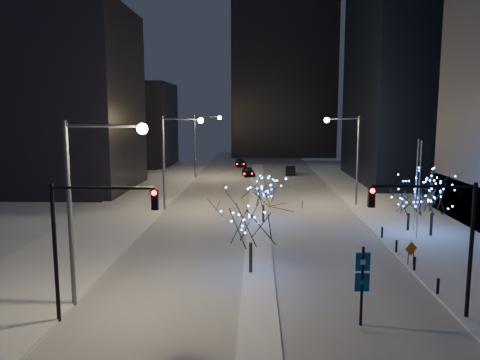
{
  "coord_description": "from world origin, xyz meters",
  "views": [
    {
      "loc": [
        -0.14,
        -21.81,
        10.38
      ],
      "look_at": [
        -1.48,
        15.3,
        5.0
      ],
      "focal_mm": 35.0,
      "sensor_mm": 36.0,
      "label": 1
    }
  ],
  "objects_px": {
    "street_lamp_w_near": "(88,187)",
    "holiday_tree_median_near": "(251,215)",
    "car_near": "(248,172)",
    "car_far": "(241,163)",
    "holiday_tree_plaza_near": "(433,194)",
    "wayfinding_sign": "(362,278)",
    "traffic_signal_west": "(85,229)",
    "street_lamp_w_far": "(201,137)",
    "traffic_signal_east": "(441,227)",
    "construction_sign": "(411,251)",
    "street_lamp_w_mid": "(173,150)",
    "car_mid": "(290,170)",
    "street_lamp_east": "(350,148)",
    "holiday_tree_median_far": "(263,191)",
    "holiday_tree_plaza_far": "(409,197)"
  },
  "relations": [
    {
      "from": "street_lamp_w_far",
      "to": "holiday_tree_median_far",
      "type": "bearing_deg",
      "value": -72.87
    },
    {
      "from": "traffic_signal_west",
      "to": "construction_sign",
      "type": "distance_m",
      "value": 21.13
    },
    {
      "from": "traffic_signal_east",
      "to": "holiday_tree_median_far",
      "type": "bearing_deg",
      "value": 112.49
    },
    {
      "from": "car_mid",
      "to": "holiday_tree_median_near",
      "type": "bearing_deg",
      "value": 85.25
    },
    {
      "from": "street_lamp_w_far",
      "to": "holiday_tree_plaza_near",
      "type": "distance_m",
      "value": 42.28
    },
    {
      "from": "car_near",
      "to": "holiday_tree_median_near",
      "type": "relative_size",
      "value": 0.73
    },
    {
      "from": "street_lamp_w_mid",
      "to": "construction_sign",
      "type": "xyz_separation_m",
      "value": [
        19.24,
        -17.93,
        -5.37
      ]
    },
    {
      "from": "street_lamp_w_mid",
      "to": "construction_sign",
      "type": "relative_size",
      "value": 6.14
    },
    {
      "from": "car_far",
      "to": "street_lamp_w_mid",
      "type": "bearing_deg",
      "value": -106.08
    },
    {
      "from": "street_lamp_w_far",
      "to": "holiday_tree_plaza_far",
      "type": "bearing_deg",
      "value": -56.53
    },
    {
      "from": "traffic_signal_west",
      "to": "car_mid",
      "type": "bearing_deg",
      "value": 76.16
    },
    {
      "from": "street_lamp_w_near",
      "to": "wayfinding_sign",
      "type": "height_order",
      "value": "street_lamp_w_near"
    },
    {
      "from": "street_lamp_w_near",
      "to": "holiday_tree_plaza_far",
      "type": "bearing_deg",
      "value": 36.96
    },
    {
      "from": "traffic_signal_east",
      "to": "holiday_tree_median_far",
      "type": "xyz_separation_m",
      "value": [
        -8.44,
        20.39,
        -1.71
      ]
    },
    {
      "from": "street_lamp_w_near",
      "to": "holiday_tree_median_near",
      "type": "xyz_separation_m",
      "value": [
        8.44,
        5.25,
        -2.56
      ]
    },
    {
      "from": "street_lamp_w_near",
      "to": "wayfinding_sign",
      "type": "bearing_deg",
      "value": -7.73
    },
    {
      "from": "car_mid",
      "to": "construction_sign",
      "type": "bearing_deg",
      "value": 97.94
    },
    {
      "from": "street_lamp_w_mid",
      "to": "holiday_tree_median_near",
      "type": "xyz_separation_m",
      "value": [
        8.44,
        -19.75,
        -2.56
      ]
    },
    {
      "from": "holiday_tree_median_near",
      "to": "car_mid",
      "type": "bearing_deg",
      "value": 83.06
    },
    {
      "from": "car_mid",
      "to": "car_far",
      "type": "distance_m",
      "value": 14.42
    },
    {
      "from": "car_mid",
      "to": "holiday_tree_plaza_far",
      "type": "distance_m",
      "value": 38.83
    },
    {
      "from": "traffic_signal_west",
      "to": "street_lamp_w_far",
      "type": "bearing_deg",
      "value": 90.55
    },
    {
      "from": "car_near",
      "to": "holiday_tree_median_far",
      "type": "relative_size",
      "value": 0.99
    },
    {
      "from": "holiday_tree_median_near",
      "to": "wayfinding_sign",
      "type": "xyz_separation_m",
      "value": [
        5.5,
        -7.14,
        -1.49
      ]
    },
    {
      "from": "car_mid",
      "to": "holiday_tree_median_far",
      "type": "distance_m",
      "value": 35.66
    },
    {
      "from": "traffic_signal_east",
      "to": "holiday_tree_plaza_near",
      "type": "height_order",
      "value": "traffic_signal_east"
    },
    {
      "from": "holiday_tree_median_near",
      "to": "wayfinding_sign",
      "type": "height_order",
      "value": "holiday_tree_median_near"
    },
    {
      "from": "traffic_signal_east",
      "to": "construction_sign",
      "type": "xyz_separation_m",
      "value": [
        1.36,
        8.07,
        -3.63
      ]
    },
    {
      "from": "holiday_tree_plaza_far",
      "to": "construction_sign",
      "type": "relative_size",
      "value": 2.87
    },
    {
      "from": "car_near",
      "to": "wayfinding_sign",
      "type": "distance_m",
      "value": 54.26
    },
    {
      "from": "car_mid",
      "to": "street_lamp_east",
      "type": "bearing_deg",
      "value": 101.94
    },
    {
      "from": "street_lamp_w_mid",
      "to": "traffic_signal_west",
      "type": "relative_size",
      "value": 1.43
    },
    {
      "from": "traffic_signal_west",
      "to": "holiday_tree_median_far",
      "type": "xyz_separation_m",
      "value": [
        8.94,
        21.39,
        -1.71
      ]
    },
    {
      "from": "traffic_signal_west",
      "to": "traffic_signal_east",
      "type": "height_order",
      "value": "same"
    },
    {
      "from": "traffic_signal_west",
      "to": "street_lamp_w_near",
      "type": "bearing_deg",
      "value": 103.96
    },
    {
      "from": "holiday_tree_median_far",
      "to": "holiday_tree_plaza_near",
      "type": "height_order",
      "value": "holiday_tree_plaza_near"
    },
    {
      "from": "street_lamp_w_mid",
      "to": "traffic_signal_east",
      "type": "distance_m",
      "value": 31.6
    },
    {
      "from": "street_lamp_w_far",
      "to": "traffic_signal_east",
      "type": "distance_m",
      "value": 54.07
    },
    {
      "from": "street_lamp_w_mid",
      "to": "holiday_tree_median_near",
      "type": "height_order",
      "value": "street_lamp_w_mid"
    },
    {
      "from": "wayfinding_sign",
      "to": "car_far",
      "type": "bearing_deg",
      "value": 92.44
    },
    {
      "from": "wayfinding_sign",
      "to": "traffic_signal_east",
      "type": "bearing_deg",
      "value": 8.23
    },
    {
      "from": "car_far",
      "to": "car_near",
      "type": "bearing_deg",
      "value": -91.16
    },
    {
      "from": "traffic_signal_east",
      "to": "street_lamp_w_near",
      "type": "bearing_deg",
      "value": 176.79
    },
    {
      "from": "street_lamp_east",
      "to": "holiday_tree_median_far",
      "type": "xyz_separation_m",
      "value": [
        -9.58,
        -8.61,
        -3.4
      ]
    },
    {
      "from": "holiday_tree_plaza_near",
      "to": "car_mid",
      "type": "bearing_deg",
      "value": 102.76
    },
    {
      "from": "street_lamp_w_near",
      "to": "car_near",
      "type": "bearing_deg",
      "value": 81.85
    },
    {
      "from": "street_lamp_w_far",
      "to": "traffic_signal_west",
      "type": "height_order",
      "value": "street_lamp_w_far"
    },
    {
      "from": "holiday_tree_plaza_near",
      "to": "construction_sign",
      "type": "bearing_deg",
      "value": -118.13
    },
    {
      "from": "street_lamp_east",
      "to": "holiday_tree_median_far",
      "type": "height_order",
      "value": "street_lamp_east"
    },
    {
      "from": "car_far",
      "to": "holiday_tree_plaza_near",
      "type": "height_order",
      "value": "holiday_tree_plaza_near"
    }
  ]
}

